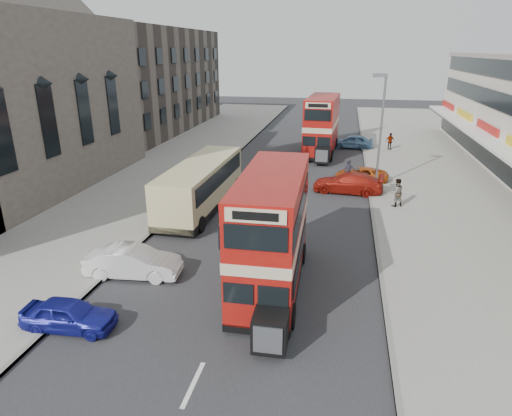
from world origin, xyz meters
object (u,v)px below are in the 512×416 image
Objects in this scene: coach at (201,183)px; cyclist at (348,178)px; bus_second at (322,125)px; car_left_front at (133,262)px; car_right_a at (348,183)px; street_lamp at (380,123)px; car_right_b at (361,175)px; pedestrian_near at (397,192)px; car_right_c at (352,142)px; bus_main at (272,232)px; car_left_near at (69,315)px; pedestrian_far at (390,141)px.

coach reaches higher than cyclist.
bus_second reaches higher than car_left_front.
coach reaches higher than car_right_a.
car_right_b is (-0.96, 1.33, -4.23)m from street_lamp.
car_right_a is 2.34× the size of cyclist.
street_lamp reaches higher than pedestrian_near.
car_right_c is (-1.57, 13.49, -4.07)m from street_lamp.
bus_main reaches higher than cyclist.
car_left_near is at bearing -13.57° from car_right_c.
pedestrian_far is at bearing -105.49° from bus_main.
bus_main is at bearing -107.07° from cyclist.
bus_second is 11.52m from cyclist.
car_right_b is at bearing 6.37° from car_right_c.
coach is at bearing -14.27° from pedestrian_near.
car_right_b is at bearing 55.09° from cyclist.
street_lamp is 5.81m from pedestrian_near.
car_left_near is 20.44m from pedestrian_near.
car_left_front is 0.86× the size of car_right_a.
car_right_b is 6.05m from pedestrian_near.
cyclist is (3.18, 15.23, -1.84)m from bus_main.
car_right_c is (3.58, 29.18, -1.86)m from bus_main.
bus_second is 0.93× the size of coach.
bus_main is at bearing -59.79° from car_left_near.
pedestrian_far is at bearing -156.41° from bus_second.
cyclist is at bearing 34.71° from coach.
coach is 4.95× the size of cyclist.
car_right_b is at bearing -95.11° from pedestrian_near.
street_lamp is 16.66m from bus_main.
car_right_c is 3.72m from pedestrian_far.
car_left_front is at bearing -10.25° from car_left_near.
bus_main reaches higher than pedestrian_far.
bus_main is 10.94m from coach.
bus_main reaches higher than car_right_c.
car_left_near is at bearing -30.30° from car_right_b.
car_left_front reaches higher than car_right_b.
bus_second is at bearing -16.62° from car_left_near.
pedestrian_far is 0.78× the size of cyclist.
car_right_a is 3.11m from car_right_b.
bus_second reaches higher than car_right_c.
car_right_a reaches higher than car_right_b.
pedestrian_far is (13.32, 19.73, -0.65)m from coach.
street_lamp reaches higher than car_left_front.
bus_main reaches higher than pedestrian_near.
coach is 22.32m from car_right_c.
pedestrian_far is at bearing -26.12° from car_left_near.
car_right_b is 2.43× the size of pedestrian_far.
coach is 13.01m from car_right_b.
bus_second is at bearing -92.51° from bus_main.
car_right_b is (3.65, -9.23, -2.23)m from bus_second.
car_left_near is 4.18m from car_left_front.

